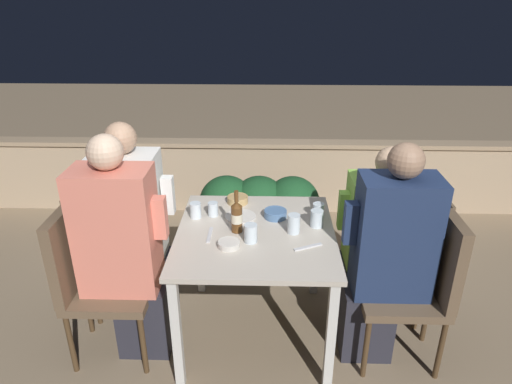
% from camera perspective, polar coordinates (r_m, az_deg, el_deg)
% --- Properties ---
extents(ground_plane, '(16.00, 16.00, 0.00)m').
position_cam_1_polar(ground_plane, '(3.11, -0.04, -17.03)').
color(ground_plane, '#847056').
extents(parapet_wall, '(9.00, 0.18, 0.70)m').
position_cam_1_polar(parapet_wall, '(4.47, 0.60, 2.10)').
color(parapet_wall, tan).
rests_on(parapet_wall, ground_plane).
extents(dining_table, '(0.92, 0.97, 0.75)m').
position_cam_1_polar(dining_table, '(2.72, -0.04, -6.67)').
color(dining_table, '#BCB2A3').
rests_on(dining_table, ground_plane).
extents(planter_hedge, '(0.97, 0.47, 0.67)m').
position_cam_1_polar(planter_hedge, '(3.72, 0.43, -2.48)').
color(planter_hedge, brown).
rests_on(planter_hedge, ground_plane).
extents(chair_left_near, '(0.48, 0.47, 0.95)m').
position_cam_1_polar(chair_left_near, '(2.83, -19.91, -9.18)').
color(chair_left_near, brown).
rests_on(chair_left_near, ground_plane).
extents(person_coral_top, '(0.50, 0.26, 1.38)m').
position_cam_1_polar(person_coral_top, '(2.70, -16.12, -7.13)').
color(person_coral_top, '#282833').
rests_on(person_coral_top, ground_plane).
extents(chair_left_far, '(0.48, 0.47, 0.95)m').
position_cam_1_polar(chair_left_far, '(3.10, -18.28, -5.79)').
color(chair_left_far, brown).
rests_on(chair_left_far, ground_plane).
extents(person_white_polo, '(0.48, 0.26, 1.35)m').
position_cam_1_polar(person_white_polo, '(2.98, -14.76, -4.00)').
color(person_white_polo, '#282833').
rests_on(person_white_polo, ground_plane).
extents(chair_right_near, '(0.48, 0.47, 0.95)m').
position_cam_1_polar(chair_right_near, '(2.79, 19.98, -9.70)').
color(chair_right_near, brown).
rests_on(chair_right_near, ground_plane).
extents(person_navy_jumper, '(0.50, 0.26, 1.34)m').
position_cam_1_polar(person_navy_jumper, '(2.67, 16.01, -7.82)').
color(person_navy_jumper, '#282833').
rests_on(person_navy_jumper, ground_plane).
extents(chair_right_far, '(0.48, 0.47, 0.95)m').
position_cam_1_polar(chair_right_far, '(3.04, 18.66, -6.51)').
color(chair_right_far, brown).
rests_on(chair_right_far, ground_plane).
extents(person_green_blouse, '(0.51, 0.26, 1.22)m').
position_cam_1_polar(person_green_blouse, '(2.96, 14.80, -5.79)').
color(person_green_blouse, '#282833').
rests_on(person_green_blouse, ground_plane).
extents(beer_bottle, '(0.07, 0.07, 0.26)m').
position_cam_1_polar(beer_bottle, '(2.63, -2.42, -3.01)').
color(beer_bottle, brown).
rests_on(beer_bottle, dining_table).
extents(plate_0, '(0.19, 0.19, 0.01)m').
position_cam_1_polar(plate_0, '(2.83, -1.95, -3.06)').
color(plate_0, silver).
rests_on(plate_0, dining_table).
extents(bowl_0, '(0.14, 0.14, 0.05)m').
position_cam_1_polar(bowl_0, '(2.82, 2.44, -2.67)').
color(bowl_0, '#4C709E').
rests_on(bowl_0, dining_table).
extents(bowl_1, '(0.12, 0.12, 0.03)m').
position_cam_1_polar(bowl_1, '(2.52, -3.40, -6.46)').
color(bowl_1, beige).
rests_on(bowl_1, dining_table).
extents(bowl_2, '(0.14, 0.14, 0.05)m').
position_cam_1_polar(bowl_2, '(3.00, -2.31, -0.89)').
color(bowl_2, tan).
rests_on(bowl_2, dining_table).
extents(glass_cup_0, '(0.08, 0.08, 0.10)m').
position_cam_1_polar(glass_cup_0, '(2.73, 7.60, -3.30)').
color(glass_cup_0, silver).
rests_on(glass_cup_0, dining_table).
extents(glass_cup_1, '(0.07, 0.07, 0.10)m').
position_cam_1_polar(glass_cup_1, '(2.83, -7.57, -2.28)').
color(glass_cup_1, silver).
rests_on(glass_cup_1, dining_table).
extents(glass_cup_2, '(0.07, 0.07, 0.11)m').
position_cam_1_polar(glass_cup_2, '(2.54, -0.66, -5.18)').
color(glass_cup_2, silver).
rests_on(glass_cup_2, dining_table).
extents(glass_cup_3, '(0.07, 0.07, 0.09)m').
position_cam_1_polar(glass_cup_3, '(2.83, 7.80, -2.31)').
color(glass_cup_3, silver).
rests_on(glass_cup_3, dining_table).
extents(glass_cup_4, '(0.07, 0.07, 0.11)m').
position_cam_1_polar(glass_cup_4, '(2.64, 4.74, -3.98)').
color(glass_cup_4, silver).
rests_on(glass_cup_4, dining_table).
extents(glass_cup_5, '(0.06, 0.06, 0.09)m').
position_cam_1_polar(glass_cup_5, '(2.84, -5.39, -2.15)').
color(glass_cup_5, silver).
rests_on(glass_cup_5, dining_table).
extents(fork_0, '(0.16, 0.09, 0.01)m').
position_cam_1_polar(fork_0, '(2.53, 6.51, -6.84)').
color(fork_0, silver).
rests_on(fork_0, dining_table).
extents(fork_1, '(0.02, 0.17, 0.01)m').
position_cam_1_polar(fork_1, '(2.64, -5.81, -5.34)').
color(fork_1, silver).
rests_on(fork_1, dining_table).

